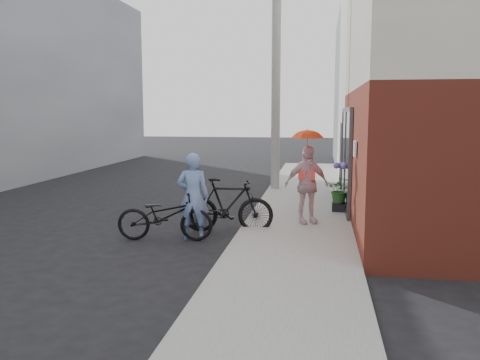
% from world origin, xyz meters
% --- Properties ---
extents(ground, '(80.00, 80.00, 0.00)m').
position_xyz_m(ground, '(0.00, 0.00, 0.00)').
color(ground, black).
rests_on(ground, ground).
extents(sidewalk, '(2.20, 24.00, 0.12)m').
position_xyz_m(sidewalk, '(2.10, 2.00, 0.06)').
color(sidewalk, gray).
rests_on(sidewalk, ground).
extents(curb, '(0.12, 24.00, 0.12)m').
position_xyz_m(curb, '(0.94, 2.00, 0.06)').
color(curb, '#9E9E99').
rests_on(curb, ground).
extents(plaster_building, '(8.00, 6.00, 7.00)m').
position_xyz_m(plaster_building, '(7.20, 9.00, 3.50)').
color(plaster_building, white).
rests_on(plaster_building, ground).
extents(east_building_far, '(8.00, 8.00, 7.00)m').
position_xyz_m(east_building_far, '(7.20, 16.00, 3.50)').
color(east_building_far, slate).
rests_on(east_building_far, ground).
extents(utility_pole, '(0.28, 0.28, 7.00)m').
position_xyz_m(utility_pole, '(1.10, 6.00, 3.50)').
color(utility_pole, '#9E9E99').
rests_on(utility_pole, ground).
extents(officer, '(0.67, 0.47, 1.74)m').
position_xyz_m(officer, '(0.04, -0.22, 0.87)').
color(officer, '#6F8BC5').
rests_on(officer, ground).
extents(bike_left, '(1.95, 0.86, 0.99)m').
position_xyz_m(bike_left, '(-0.50, -0.37, 0.50)').
color(bike_left, black).
rests_on(bike_left, ground).
extents(bike_right, '(1.95, 0.70, 1.15)m').
position_xyz_m(bike_right, '(0.60, 0.51, 0.58)').
color(bike_right, black).
rests_on(bike_right, ground).
extents(kimono_woman, '(1.07, 0.78, 1.69)m').
position_xyz_m(kimono_woman, '(2.22, 1.12, 0.96)').
color(kimono_woman, beige).
rests_on(kimono_woman, sidewalk).
extents(parasol, '(0.70, 0.70, 0.62)m').
position_xyz_m(parasol, '(2.22, 1.12, 2.12)').
color(parasol, '#EE4E1C').
rests_on(parasol, kimono_woman).
extents(planter, '(0.38, 0.38, 0.20)m').
position_xyz_m(planter, '(2.99, 2.61, 0.22)').
color(planter, black).
rests_on(planter, sidewalk).
extents(potted_plant, '(0.59, 0.51, 0.66)m').
position_xyz_m(potted_plant, '(2.99, 2.61, 0.64)').
color(potted_plant, '#275722').
rests_on(potted_plant, planter).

